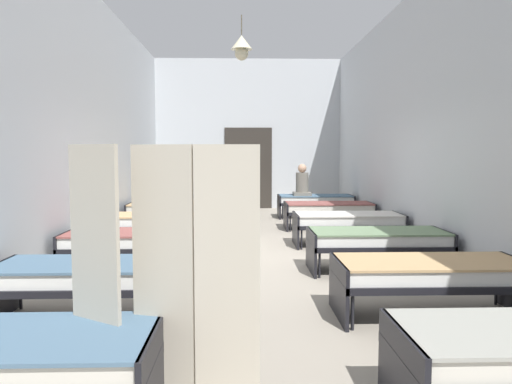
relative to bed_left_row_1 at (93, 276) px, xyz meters
name	(u,v)px	position (x,y,z in m)	size (l,w,h in m)	color
ground_plane	(255,260)	(1.68, 2.85, -0.49)	(6.06, 14.43, 0.10)	#9E9384
room_shell	(253,122)	(1.68, 4.11, 1.77)	(5.86, 14.03, 4.42)	silver
bed_left_row_1	(93,276)	(0.00, 0.00, 0.00)	(1.90, 0.84, 0.57)	black
bed_right_row_1	(431,274)	(3.36, 0.00, 0.00)	(1.90, 0.84, 0.57)	black
bed_left_row_2	(135,241)	(0.00, 1.90, 0.00)	(1.90, 0.84, 0.57)	black
bed_right_row_2	(378,240)	(3.36, 1.90, 0.00)	(1.90, 0.84, 0.57)	black
bed_left_row_3	(158,222)	(0.00, 3.80, 0.00)	(1.90, 0.84, 0.57)	black
bed_right_row_3	(348,221)	(3.36, 3.80, 0.00)	(1.90, 0.84, 0.57)	black
bed_left_row_4	(173,209)	(0.00, 5.70, 0.00)	(1.90, 0.84, 0.57)	black
bed_right_row_4	(329,209)	(3.36, 5.70, 0.00)	(1.90, 0.84, 0.57)	black
bed_left_row_5	(183,201)	(0.00, 7.60, 0.00)	(1.90, 0.84, 0.57)	black
bed_right_row_5	(315,200)	(3.36, 7.60, 0.00)	(1.90, 0.84, 0.57)	black
nurse_near_aisle	(232,212)	(1.28, 4.48, 0.09)	(0.52, 0.52, 1.49)	white
patient_seated_primary	(302,184)	(3.01, 7.53, 0.43)	(0.44, 0.44, 0.80)	slate
potted_plant	(237,190)	(1.35, 8.11, 0.24)	(0.50, 0.50, 1.10)	brown
privacy_screen	(162,277)	(0.95, -1.64, 0.41)	(1.23, 0.26, 1.70)	#BCB29E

